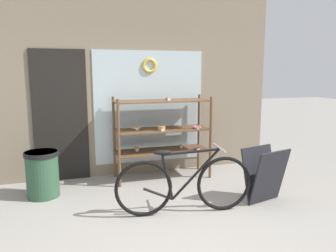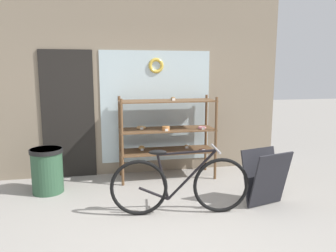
{
  "view_description": "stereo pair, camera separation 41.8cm",
  "coord_description": "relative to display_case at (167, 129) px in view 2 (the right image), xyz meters",
  "views": [
    {
      "loc": [
        -1.15,
        -3.14,
        1.77
      ],
      "look_at": [
        0.16,
        1.1,
        1.02
      ],
      "focal_mm": 35.0,
      "sensor_mm": 36.0,
      "label": 1
    },
    {
      "loc": [
        -0.74,
        -3.24,
        1.77
      ],
      "look_at": [
        0.16,
        1.1,
        1.02
      ],
      "focal_mm": 35.0,
      "sensor_mm": 36.0,
      "label": 2
    }
  ],
  "objects": [
    {
      "name": "bicycle",
      "position": [
        -0.13,
        -1.43,
        -0.44
      ],
      "size": [
        1.72,
        0.46,
        0.84
      ],
      "rotation": [
        0.0,
        0.0,
        -0.12
      ],
      "color": "black",
      "rests_on": "ground_plane"
    },
    {
      "name": "storefront_facade",
      "position": [
        -0.35,
        0.41,
        0.92
      ],
      "size": [
        4.83,
        0.13,
        3.57
      ],
      "color": "gray",
      "rests_on": "ground_plane"
    },
    {
      "name": "display_case",
      "position": [
        0.0,
        0.0,
        0.0
      ],
      "size": [
        1.55,
        0.55,
        1.35
      ],
      "color": "brown",
      "rests_on": "ground_plane"
    },
    {
      "name": "sandwich_board",
      "position": [
        1.03,
        -1.4,
        -0.44
      ],
      "size": [
        0.63,
        0.51,
        0.73
      ],
      "rotation": [
        0.0,
        0.0,
        0.26
      ],
      "color": "#232328",
      "rests_on": "ground_plane"
    },
    {
      "name": "trash_bin",
      "position": [
        -1.85,
        -0.32,
        -0.46
      ],
      "size": [
        0.47,
        0.47,
        0.66
      ],
      "color": "#2D5138",
      "rests_on": "ground_plane"
    },
    {
      "name": "ground_plane",
      "position": [
        -0.32,
        -1.93,
        -0.81
      ],
      "size": [
        30.0,
        30.0,
        0.0
      ],
      "primitive_type": "plane",
      "color": "gray"
    }
  ]
}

